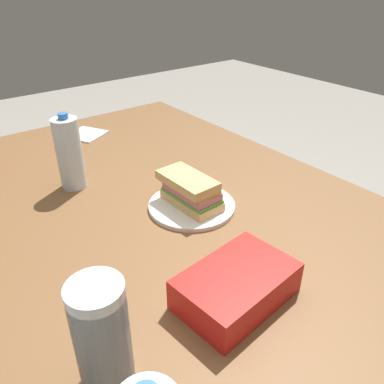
% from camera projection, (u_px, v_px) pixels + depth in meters
% --- Properties ---
extents(ground_plane, '(8.00, 8.00, 0.00)m').
position_uv_depth(ground_plane, '(179.00, 383.00, 1.41)').
color(ground_plane, gray).
extents(dining_table, '(1.73, 1.06, 0.73)m').
position_uv_depth(dining_table, '(175.00, 238.00, 1.08)').
color(dining_table, brown).
rests_on(dining_table, ground_plane).
extents(paper_plate, '(0.24, 0.24, 0.01)m').
position_uv_depth(paper_plate, '(192.00, 206.00, 1.07)').
color(paper_plate, white).
rests_on(paper_plate, dining_table).
extents(sandwich, '(0.18, 0.10, 0.08)m').
position_uv_depth(sandwich, '(191.00, 191.00, 1.05)').
color(sandwich, '#DBB26B').
rests_on(sandwich, paper_plate).
extents(chip_bag, '(0.17, 0.24, 0.07)m').
position_uv_depth(chip_bag, '(236.00, 286.00, 0.76)').
color(chip_bag, red).
rests_on(chip_bag, dining_table).
extents(water_bottle_tall, '(0.07, 0.07, 0.23)m').
position_uv_depth(water_bottle_tall, '(69.00, 154.00, 1.13)').
color(water_bottle_tall, silver).
rests_on(water_bottle_tall, dining_table).
extents(plastic_cup_stack, '(0.08, 0.08, 0.20)m').
position_uv_depth(plastic_cup_stack, '(102.00, 338.00, 0.58)').
color(plastic_cup_stack, silver).
rests_on(plastic_cup_stack, dining_table).
extents(paper_napkin, '(0.18, 0.18, 0.01)m').
position_uv_depth(paper_napkin, '(86.00, 135.00, 1.53)').
color(paper_napkin, white).
rests_on(paper_napkin, dining_table).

